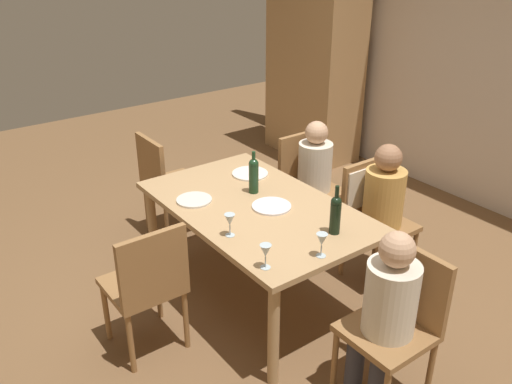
{
  "coord_description": "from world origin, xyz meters",
  "views": [
    {
      "loc": [
        2.7,
        -1.99,
        2.47
      ],
      "look_at": [
        0.0,
        0.0,
        0.85
      ],
      "focal_mm": 38.22,
      "sensor_mm": 36.0,
      "label": 1
    }
  ],
  "objects": [
    {
      "name": "ground_plane",
      "position": [
        0.0,
        0.0,
        0.0
      ],
      "size": [
        10.0,
        10.0,
        0.0
      ],
      "primitive_type": "plane",
      "color": "brown"
    },
    {
      "name": "chair_far_left",
      "position": [
        -0.46,
        0.89,
        0.53
      ],
      "size": [
        0.44,
        0.44,
        0.92
      ],
      "rotation": [
        0.0,
        0.0,
        -1.57
      ],
      "color": "olive",
      "rests_on": "ground_plane"
    },
    {
      "name": "wine_glass_near_right",
      "position": [
        0.65,
        -0.42,
        0.86
      ],
      "size": [
        0.07,
        0.07,
        0.15
      ],
      "color": "silver",
      "rests_on": "dining_table"
    },
    {
      "name": "wine_bottle_dark_red",
      "position": [
        -0.17,
        0.11,
        0.89
      ],
      "size": [
        0.07,
        0.07,
        0.32
      ],
      "color": "#19381E",
      "rests_on": "dining_table"
    },
    {
      "name": "rear_room_partition",
      "position": [
        0.0,
        2.71,
        1.35
      ],
      "size": [
        6.4,
        0.12,
        2.7
      ],
      "primitive_type": "cube",
      "color": "beige",
      "rests_on": "ground_plane"
    },
    {
      "name": "wine_glass_centre",
      "position": [
        0.24,
        -0.38,
        0.86
      ],
      "size": [
        0.07,
        0.07,
        0.15
      ],
      "color": "silver",
      "rests_on": "dining_table"
    },
    {
      "name": "wine_glass_near_left",
      "position": [
        0.75,
        -0.08,
        0.86
      ],
      "size": [
        0.07,
        0.07,
        0.15
      ],
      "color": "silver",
      "rests_on": "dining_table"
    },
    {
      "name": "chair_near",
      "position": [
        0.09,
        -0.89,
        0.53
      ],
      "size": [
        0.44,
        0.44,
        0.92
      ],
      "rotation": [
        0.0,
        0.0,
        1.57
      ],
      "color": "olive",
      "rests_on": "ground_plane"
    },
    {
      "name": "dinner_plate_guest_left",
      "position": [
        -0.31,
        -0.31,
        0.76
      ],
      "size": [
        0.25,
        0.25,
        0.01
      ],
      "primitive_type": "cylinder",
      "color": "silver",
      "rests_on": "dining_table"
    },
    {
      "name": "person_man_bearded",
      "position": [
        1.22,
        -0.03,
        0.64
      ],
      "size": [
        0.29,
        0.33,
        1.1
      ],
      "rotation": [
        0.0,
        0.0,
        3.14
      ],
      "color": "#33333D",
      "rests_on": "ground_plane"
    },
    {
      "name": "dining_table",
      "position": [
        0.0,
        0.0,
        0.67
      ],
      "size": [
        1.67,
        1.02,
        0.75
      ],
      "color": "tan",
      "rests_on": "ground_plane"
    },
    {
      "name": "wine_bottle_tall_green",
      "position": [
        0.6,
        0.17,
        0.89
      ],
      "size": [
        0.07,
        0.07,
        0.32
      ],
      "color": "black",
      "rests_on": "dining_table"
    },
    {
      "name": "person_man_guest",
      "position": [
        -0.35,
        0.89,
        0.63
      ],
      "size": [
        0.32,
        0.28,
        1.08
      ],
      "rotation": [
        0.0,
        0.0,
        -1.57
      ],
      "color": "#33333D",
      "rests_on": "ground_plane"
    },
    {
      "name": "chair_left_end",
      "position": [
        -1.22,
        -0.09,
        0.53
      ],
      "size": [
        0.44,
        0.44,
        0.92
      ],
      "color": "olive",
      "rests_on": "ground_plane"
    },
    {
      "name": "dinner_plate_host",
      "position": [
        0.09,
        0.07,
        0.76
      ],
      "size": [
        0.27,
        0.27,
        0.01
      ],
      "primitive_type": "cylinder",
      "color": "white",
      "rests_on": "dining_table"
    },
    {
      "name": "chair_far_right",
      "position": [
        0.25,
        0.89,
        0.59
      ],
      "size": [
        0.46,
        0.44,
        0.92
      ],
      "rotation": [
        0.0,
        0.0,
        -1.57
      ],
      "color": "olive",
      "rests_on": "ground_plane"
    },
    {
      "name": "armoire_cabinet",
      "position": [
        -1.94,
        2.26,
        1.1
      ],
      "size": [
        1.18,
        0.62,
        2.18
      ],
      "color": "#A87F51",
      "rests_on": "ground_plane"
    },
    {
      "name": "person_woman_host",
      "position": [
        0.4,
        0.89,
        0.65
      ],
      "size": [
        0.34,
        0.3,
        1.11
      ],
      "rotation": [
        0.0,
        0.0,
        -1.57
      ],
      "color": "#33333D",
      "rests_on": "ground_plane"
    },
    {
      "name": "dinner_plate_guest_right",
      "position": [
        -0.45,
        0.27,
        0.76
      ],
      "size": [
        0.28,
        0.28,
        0.01
      ],
      "primitive_type": "cylinder",
      "color": "white",
      "rests_on": "dining_table"
    },
    {
      "name": "chair_right_end",
      "position": [
        1.22,
        0.09,
        0.53
      ],
      "size": [
        0.44,
        0.44,
        0.92
      ],
      "rotation": [
        0.0,
        0.0,
        3.14
      ],
      "color": "olive",
      "rests_on": "ground_plane"
    }
  ]
}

